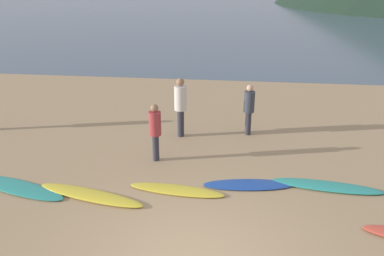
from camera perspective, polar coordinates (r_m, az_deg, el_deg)
ground_plane at (r=16.41m, az=4.21°, el=4.13°), size 120.00×120.00×0.20m
ocean_water at (r=68.23m, az=6.69°, el=17.23°), size 140.00×100.00×0.01m
surfboard_1 at (r=10.36m, az=-22.99°, el=-7.56°), size 2.68×1.35×0.07m
surfboard_2 at (r=9.49m, az=-13.93°, el=-8.99°), size 2.67×1.11×0.10m
surfboard_3 at (r=9.44m, az=-2.15°, el=-8.57°), size 2.26×0.72×0.07m
surfboard_4 at (r=9.75m, az=7.81°, el=-7.78°), size 2.15×0.81×0.06m
surfboard_5 at (r=10.07m, az=18.18°, el=-7.65°), size 2.54×0.81×0.08m
person_0 at (r=12.06m, az=-1.60°, el=3.54°), size 0.36×0.36×1.79m
person_1 at (r=12.34m, az=7.92°, el=3.09°), size 0.32×0.32×1.56m
person_2 at (r=10.57m, az=-5.14°, el=0.02°), size 0.31×0.31×1.55m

